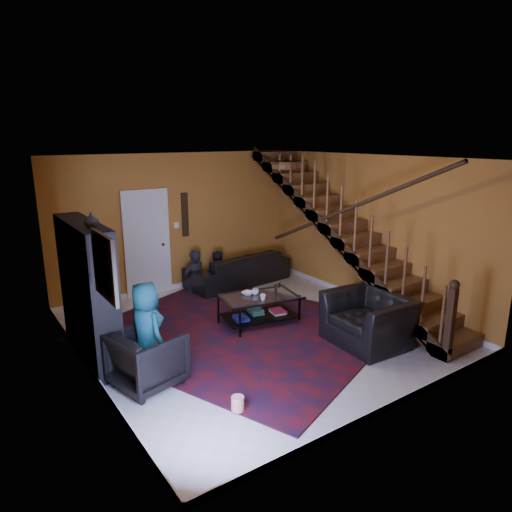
# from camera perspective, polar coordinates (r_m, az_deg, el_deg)

# --- Properties ---
(floor) EXTENTS (5.50, 5.50, 0.00)m
(floor) POSITION_cam_1_polar(r_m,az_deg,el_deg) (7.61, -0.30, -9.42)
(floor) COLOR beige
(floor) RESTS_ON ground
(room) EXTENTS (5.50, 5.50, 5.50)m
(room) POSITION_cam_1_polar(r_m,az_deg,el_deg) (8.13, -13.58, -7.84)
(room) COLOR #AE7526
(room) RESTS_ON ground
(staircase) EXTENTS (0.95, 5.02, 3.18)m
(staircase) POSITION_cam_1_polar(r_m,az_deg,el_deg) (8.50, 11.62, 2.79)
(staircase) COLOR brown
(staircase) RESTS_ON floor
(bookshelf) EXTENTS (0.35, 1.80, 2.00)m
(bookshelf) POSITION_cam_1_polar(r_m,az_deg,el_deg) (6.86, -20.18, -4.47)
(bookshelf) COLOR black
(bookshelf) RESTS_ON floor
(door) EXTENTS (0.82, 0.05, 2.05)m
(door) POSITION_cam_1_polar(r_m,az_deg,el_deg) (9.29, -13.45, 1.35)
(door) COLOR silver
(door) RESTS_ON floor
(framed_picture) EXTENTS (0.04, 0.74, 0.74)m
(framed_picture) POSITION_cam_1_polar(r_m,az_deg,el_deg) (5.21, -18.44, -1.28)
(framed_picture) COLOR maroon
(framed_picture) RESTS_ON room
(wall_hanging) EXTENTS (0.14, 0.03, 0.90)m
(wall_hanging) POSITION_cam_1_polar(r_m,az_deg,el_deg) (9.52, -8.88, 5.12)
(wall_hanging) COLOR black
(wall_hanging) RESTS_ON room
(ceiling_fixture) EXTENTS (0.40, 0.40, 0.10)m
(ceiling_fixture) POSITION_cam_1_polar(r_m,az_deg,el_deg) (6.31, 3.84, 11.29)
(ceiling_fixture) COLOR #3F2814
(ceiling_fixture) RESTS_ON room
(rug) EXTENTS (5.12, 5.43, 0.02)m
(rug) POSITION_cam_1_polar(r_m,az_deg,el_deg) (7.65, -2.20, -9.22)
(rug) COLOR #480C10
(rug) RESTS_ON floor
(sofa) EXTENTS (2.37, 1.11, 0.67)m
(sofa) POSITION_cam_1_polar(r_m,az_deg,el_deg) (9.90, -2.25, -1.56)
(sofa) COLOR black
(sofa) RESTS_ON floor
(armchair_left) EXTENTS (0.98, 0.96, 0.74)m
(armchair_left) POSITION_cam_1_polar(r_m,az_deg,el_deg) (6.12, -13.43, -12.38)
(armchair_left) COLOR black
(armchair_left) RESTS_ON floor
(armchair_right) EXTENTS (1.11, 1.25, 0.78)m
(armchair_right) POSITION_cam_1_polar(r_m,az_deg,el_deg) (7.28, 13.90, -7.73)
(armchair_right) COLOR black
(armchair_right) RESTS_ON floor
(person_adult_a) EXTENTS (0.52, 0.37, 1.33)m
(person_adult_a) POSITION_cam_1_polar(r_m,az_deg,el_deg) (9.50, -7.67, -3.17)
(person_adult_a) COLOR black
(person_adult_a) RESTS_ON sofa
(person_adult_b) EXTENTS (0.62, 0.49, 1.23)m
(person_adult_b) POSITION_cam_1_polar(r_m,az_deg,el_deg) (9.74, -4.95, -2.91)
(person_adult_b) COLOR black
(person_adult_b) RESTS_ON sofa
(person_child) EXTENTS (0.53, 0.71, 1.31)m
(person_child) POSITION_cam_1_polar(r_m,az_deg,el_deg) (6.23, -13.51, -8.98)
(person_child) COLOR #174F5A
(person_child) RESTS_ON armchair_left
(coffee_table) EXTENTS (1.40, 0.98, 0.49)m
(coffee_table) POSITION_cam_1_polar(r_m,az_deg,el_deg) (7.84, 0.40, -6.41)
(coffee_table) COLOR black
(coffee_table) RESTS_ON floor
(cup_a) EXTENTS (0.12, 0.12, 0.09)m
(cup_a) POSITION_cam_1_polar(r_m,az_deg,el_deg) (7.83, -0.09, -4.49)
(cup_a) COLOR #999999
(cup_a) RESTS_ON coffee_table
(cup_b) EXTENTS (0.11, 0.11, 0.09)m
(cup_b) POSITION_cam_1_polar(r_m,az_deg,el_deg) (7.58, 0.86, -5.17)
(cup_b) COLOR #999999
(cup_b) RESTS_ON coffee_table
(bowl) EXTENTS (0.26, 0.26, 0.05)m
(bowl) POSITION_cam_1_polar(r_m,az_deg,el_deg) (7.83, -1.02, -4.68)
(bowl) COLOR #999999
(bowl) RESTS_ON coffee_table
(vase) EXTENTS (0.18, 0.18, 0.19)m
(vase) POSITION_cam_1_polar(r_m,az_deg,el_deg) (6.12, -19.91, 4.25)
(vase) COLOR #999999
(vase) RESTS_ON bookshelf
(popcorn_bucket) EXTENTS (0.17, 0.17, 0.17)m
(popcorn_bucket) POSITION_cam_1_polar(r_m,az_deg,el_deg) (5.58, -2.30, -17.94)
(popcorn_bucket) COLOR red
(popcorn_bucket) RESTS_ON rug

